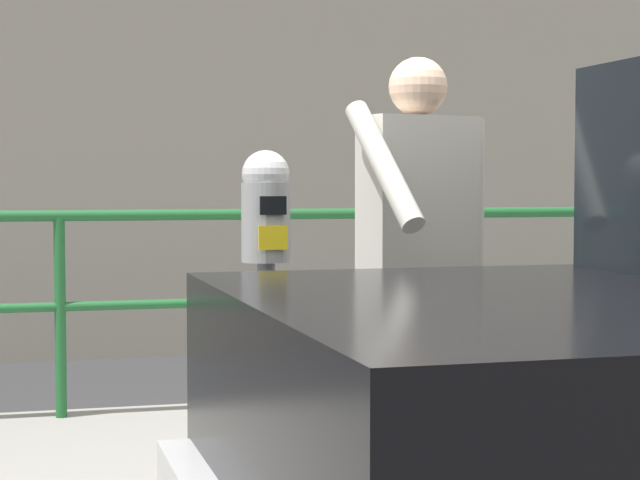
{
  "coord_description": "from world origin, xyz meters",
  "views": [
    {
      "loc": [
        -1.22,
        -3.78,
        1.4
      ],
      "look_at": [
        -0.15,
        0.35,
        1.17
      ],
      "focal_mm": 62.32,
      "sensor_mm": 36.0,
      "label": 1
    }
  ],
  "objects": [
    {
      "name": "parking_meter",
      "position": [
        -0.36,
        0.39,
        1.16
      ],
      "size": [
        0.19,
        0.2,
        1.39
      ],
      "rotation": [
        0.0,
        0.0,
        3.22
      ],
      "color": "slate",
      "rests_on": "sidewalk_curb"
    },
    {
      "name": "backdrop_wall",
      "position": [
        0.0,
        5.29,
        1.5
      ],
      "size": [
        32.0,
        0.5,
        2.99
      ],
      "primitive_type": "cube",
      "color": "gray",
      "rests_on": "ground"
    },
    {
      "name": "sidewalk_curb",
      "position": [
        0.0,
        1.25,
        0.06
      ],
      "size": [
        36.0,
        2.49,
        0.13
      ],
      "primitive_type": "cube",
      "color": "gray",
      "rests_on": "ground"
    },
    {
      "name": "pedestrian_at_meter",
      "position": [
        0.28,
        0.45,
        1.15
      ],
      "size": [
        0.63,
        0.66,
        1.77
      ],
      "rotation": [
        0.0,
        0.0,
        -2.92
      ],
      "color": "black",
      "rests_on": "sidewalk_curb"
    },
    {
      "name": "background_railing",
      "position": [
        -0.0,
        2.3,
        0.93
      ],
      "size": [
        24.06,
        0.06,
        1.12
      ],
      "color": "#1E602D",
      "rests_on": "sidewalk_curb"
    }
  ]
}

